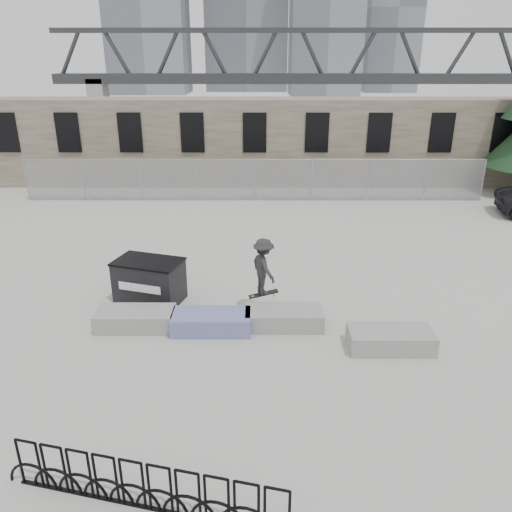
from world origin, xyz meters
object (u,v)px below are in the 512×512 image
Objects in this scene: planter_far_left at (135,318)px; planter_center_right at (284,317)px; skateboarder at (264,267)px; planter_offset at (390,339)px; dumpster at (149,280)px; bike_rack at (146,487)px; planter_center_left at (211,321)px.

planter_far_left and planter_center_right have the same top height.
planter_offset is at bearing -146.45° from skateboarder.
dumpster reaches higher than bike_rack.
planter_center_left is 1.00× the size of planter_center_right.
skateboarder is at bearing 12.51° from planter_far_left.
skateboarder is (-3.02, 1.73, 1.13)m from planter_offset.
skateboarder reaches higher than planter_center_left.
bike_rack is at bearing -75.43° from planter_far_left.
dumpster reaches higher than planter_offset.
bike_rack is at bearing -95.41° from planter_center_left.
skateboarder is (1.34, 0.89, 1.13)m from planter_center_left.
planter_center_left is 1.97m from skateboarder.
planter_center_left is at bearing 97.02° from skateboarder.
bike_rack is at bearing 137.07° from skateboarder.
bike_rack is 6.66m from skateboarder.
planter_center_right is 1.42m from skateboarder.
planter_far_left is 0.41× the size of bike_rack.
planter_center_right is at bearing -168.44° from skateboarder.
planter_center_left is 1.21× the size of skateboarder.
planter_far_left is at bearing 104.57° from bike_rack.
dumpster is 0.44× the size of bike_rack.
dumpster is (0.08, 1.56, 0.36)m from planter_far_left.
planter_far_left is at bearing -75.61° from dumpster.
skateboarder reaches higher than planter_offset.
dumpster is (-6.25, 2.55, 0.36)m from planter_offset.
planter_far_left is at bearing 171.03° from planter_offset.
skateboarder is at bearing 128.17° from planter_center_right.
dumpster is at bearing 157.77° from planter_offset.
planter_center_right is (1.87, 0.22, 0.00)m from planter_center_left.
planter_center_right is 1.21× the size of skateboarder.
planter_center_left is (1.97, -0.16, 0.00)m from planter_far_left.
dumpster is at bearing 158.30° from planter_center_right.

